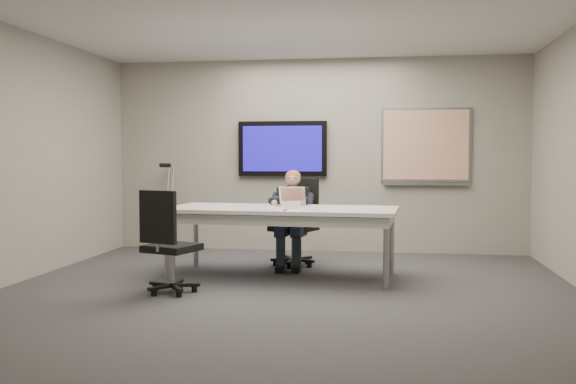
# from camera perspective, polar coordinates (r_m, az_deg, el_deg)

# --- Properties ---
(floor) EXTENTS (6.00, 6.00, 0.02)m
(floor) POSITION_cam_1_polar(r_m,az_deg,el_deg) (6.53, -0.26, -9.07)
(floor) COLOR #3A3A3C
(floor) RESTS_ON ground
(ceiling) EXTENTS (6.00, 6.00, 0.02)m
(ceiling) POSITION_cam_1_polar(r_m,az_deg,el_deg) (6.54, -0.26, 15.66)
(ceiling) COLOR silver
(ceiling) RESTS_ON wall_back
(wall_back) EXTENTS (6.00, 0.02, 2.80)m
(wall_back) POSITION_cam_1_polar(r_m,az_deg,el_deg) (9.36, 2.58, 3.26)
(wall_back) COLOR gray
(wall_back) RESTS_ON ground
(wall_front) EXTENTS (6.00, 0.02, 2.80)m
(wall_front) POSITION_cam_1_polar(r_m,az_deg,el_deg) (3.45, -8.00, 3.38)
(wall_front) COLOR gray
(wall_front) RESTS_ON ground
(wall_left) EXTENTS (0.02, 6.00, 2.80)m
(wall_left) POSITION_cam_1_polar(r_m,az_deg,el_deg) (7.46, -23.70, 3.02)
(wall_left) COLOR gray
(wall_left) RESTS_ON ground
(conference_table) EXTENTS (2.67, 1.26, 0.80)m
(conference_table) POSITION_cam_1_polar(r_m,az_deg,el_deg) (7.33, -0.55, -2.10)
(conference_table) COLOR white
(conference_table) RESTS_ON ground
(tv_display) EXTENTS (1.30, 0.09, 0.80)m
(tv_display) POSITION_cam_1_polar(r_m,az_deg,el_deg) (9.37, -0.50, 3.87)
(tv_display) COLOR black
(tv_display) RESTS_ON wall_back
(whiteboard) EXTENTS (1.25, 0.08, 1.10)m
(whiteboard) POSITION_cam_1_polar(r_m,az_deg,el_deg) (9.30, 12.13, 4.00)
(whiteboard) COLOR gray
(whiteboard) RESTS_ON wall_back
(office_chair_far) EXTENTS (0.69, 0.69, 1.11)m
(office_chair_far) POSITION_cam_1_polar(r_m,az_deg,el_deg) (8.18, 0.68, -4.14)
(office_chair_far) COLOR black
(office_chair_far) RESTS_ON ground
(office_chair_near) EXTENTS (0.64, 0.64, 1.05)m
(office_chair_near) POSITION_cam_1_polar(r_m,az_deg,el_deg) (6.61, -10.50, -6.09)
(office_chair_near) COLOR black
(office_chair_near) RESTS_ON ground
(seated_person) EXTENTS (0.40, 0.68, 1.22)m
(seated_person) POSITION_cam_1_polar(r_m,az_deg,el_deg) (7.93, 0.30, -3.30)
(seated_person) COLOR #212837
(seated_person) RESTS_ON office_chair_far
(crutch) EXTENTS (0.43, 0.65, 1.36)m
(crutch) POSITION_cam_1_polar(r_m,az_deg,el_deg) (9.65, -10.56, -1.20)
(crutch) COLOR #9A9CA1
(crutch) RESTS_ON ground
(laptop) EXTENTS (0.34, 0.33, 0.22)m
(laptop) POSITION_cam_1_polar(r_m,az_deg,el_deg) (7.55, 0.29, -0.82)
(laptop) COLOR silver
(laptop) RESTS_ON conference_table
(name_tent) EXTENTS (0.23, 0.14, 0.09)m
(name_tent) POSITION_cam_1_polar(r_m,az_deg,el_deg) (7.12, 0.27, -1.15)
(name_tent) COLOR white
(name_tent) RESTS_ON conference_table
(pen) EXTENTS (0.03, 0.13, 0.01)m
(pen) POSITION_cam_1_polar(r_m,az_deg,el_deg) (6.89, -0.25, -1.63)
(pen) COLOR black
(pen) RESTS_ON conference_table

